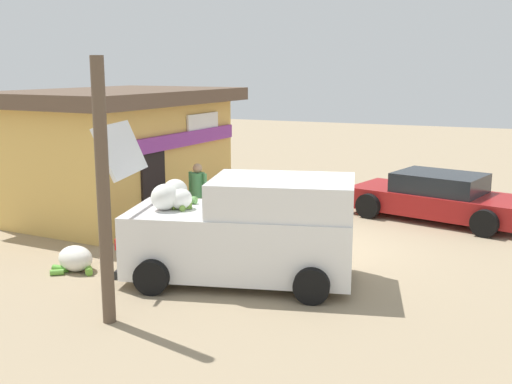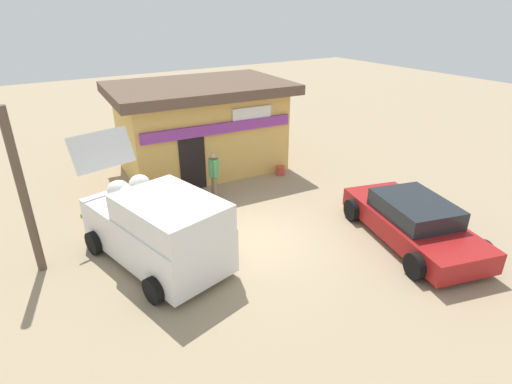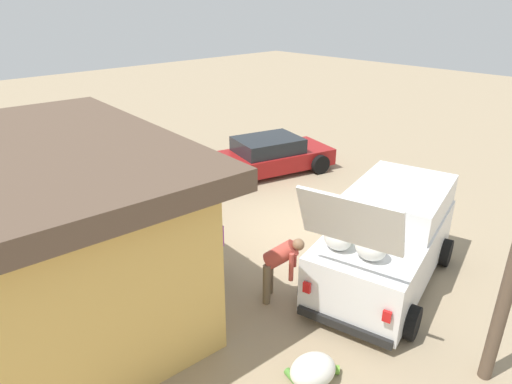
% 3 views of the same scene
% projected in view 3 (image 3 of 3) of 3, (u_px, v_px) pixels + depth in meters
% --- Properties ---
extents(ground_plane, '(60.00, 60.00, 0.00)m').
position_uv_depth(ground_plane, '(300.00, 228.00, 11.61)').
color(ground_plane, '#9E896B').
extents(storefront_bar, '(6.74, 4.73, 3.29)m').
position_uv_depth(storefront_bar, '(52.00, 229.00, 7.98)').
color(storefront_bar, '#E0B259').
rests_on(storefront_bar, ground_plane).
extents(delivery_van, '(2.95, 4.77, 2.86)m').
position_uv_depth(delivery_van, '(387.00, 238.00, 9.16)').
color(delivery_van, white).
rests_on(delivery_van, ground_plane).
extents(parked_sedan, '(3.04, 4.73, 1.21)m').
position_uv_depth(parked_sedan, '(268.00, 156.00, 15.11)').
color(parked_sedan, maroon).
rests_on(parked_sedan, ground_plane).
extents(vendor_standing, '(0.42, 0.55, 1.63)m').
position_uv_depth(vendor_standing, '(207.00, 232.00, 9.44)').
color(vendor_standing, '#726047').
rests_on(vendor_standing, ground_plane).
extents(customer_bending, '(0.76, 0.73, 1.40)m').
position_uv_depth(customer_bending, '(279.00, 262.00, 8.53)').
color(customer_bending, '#726047').
rests_on(customer_bending, ground_plane).
extents(unloaded_banana_pile, '(0.89, 0.95, 0.49)m').
position_uv_depth(unloaded_banana_pile, '(313.00, 371.00, 6.85)').
color(unloaded_banana_pile, silver).
rests_on(unloaded_banana_pile, ground_plane).
extents(paint_bucket, '(0.33, 0.33, 0.33)m').
position_uv_depth(paint_bucket, '(118.00, 224.00, 11.43)').
color(paint_bucket, '#BF3F33').
rests_on(paint_bucket, ground_plane).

